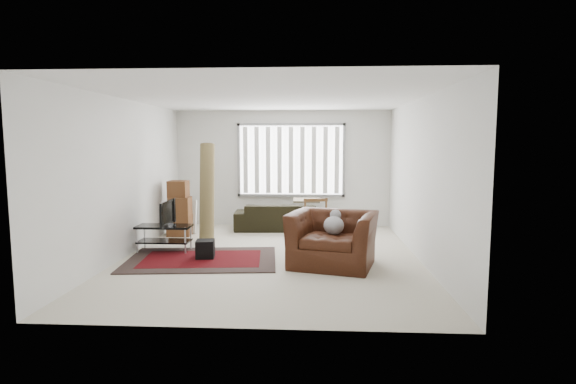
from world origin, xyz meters
The scene contains 11 objects.
room centered at (0.03, 0.51, 1.76)m, with size 6.00×6.02×2.71m.
persian_rug centered at (-1.14, -0.26, 0.01)m, with size 2.60×1.86×0.02m.
tv_stand centered at (-1.95, 0.27, 0.35)m, with size 0.96×0.43×0.48m.
tv centered at (-1.95, 0.27, 0.70)m, with size 0.78×0.10×0.45m, color black.
subwoofer centered at (-1.10, -0.18, 0.17)m, with size 0.30×0.30×0.30m, color black.
moving_boxes centered at (-2.10, 1.70, 0.54)m, with size 0.48×0.45×1.16m.
white_flatpack centered at (-2.09, 1.94, 0.36)m, with size 0.57×0.08×0.72m, color silver.
rolled_rug centered at (-1.39, 1.25, 0.98)m, with size 0.29×0.29×1.94m, color brown.
sofa centered at (-0.01, 2.45, 0.39)m, with size 2.04×0.88×0.78m, color black.
side_chair centered at (0.82, 0.72, 0.50)m, with size 0.59×0.59×0.91m.
armchair centered at (1.04, -0.45, 0.49)m, with size 1.57×1.45×0.98m.
Camera 1 is at (0.72, -7.53, 1.96)m, focal length 28.00 mm.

